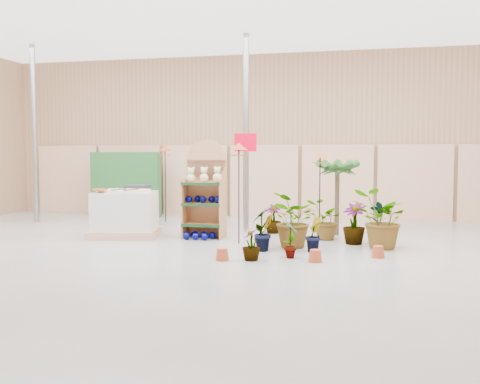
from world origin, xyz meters
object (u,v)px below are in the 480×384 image
(display_shelf, at_px, (205,193))
(bird_table_front, at_px, (239,150))
(potted_plant_2, at_px, (295,220))
(pallet_stack, at_px, (125,214))

(display_shelf, relative_size, bird_table_front, 1.04)
(bird_table_front, height_order, potted_plant_2, bird_table_front)
(display_shelf, relative_size, pallet_stack, 1.34)
(pallet_stack, distance_m, bird_table_front, 2.88)
(bird_table_front, distance_m, potted_plant_2, 1.73)
(pallet_stack, xyz_separation_m, bird_table_front, (2.53, -0.34, 1.34))
(bird_table_front, bearing_deg, pallet_stack, 172.40)
(display_shelf, distance_m, pallet_stack, 1.76)
(potted_plant_2, bearing_deg, display_shelf, 155.25)
(pallet_stack, bearing_deg, potted_plant_2, -19.30)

